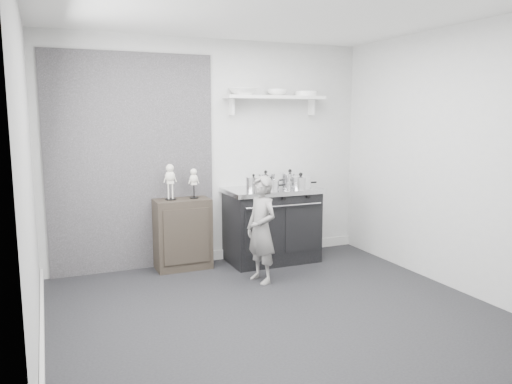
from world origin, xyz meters
TOP-DOWN VIEW (x-y plane):
  - ground at (0.00, 0.00)m, footprint 4.00×4.00m
  - room_shell at (-0.09, 0.15)m, footprint 4.02×3.62m
  - wall_shelf at (0.80, 1.68)m, footprint 1.30×0.26m
  - stove at (0.67, 1.48)m, footprint 1.14×0.71m
  - side_cabinet at (-0.43, 1.61)m, footprint 0.64×0.37m
  - child at (0.23, 0.80)m, footprint 0.37×0.48m
  - pot_front_left at (0.38, 1.37)m, footprint 0.28×0.19m
  - pot_back_left at (0.63, 1.57)m, footprint 0.32×0.24m
  - pot_back_right at (0.96, 1.57)m, footprint 0.35×0.26m
  - pot_front_right at (0.97, 1.29)m, footprint 0.35×0.26m
  - pot_front_center at (0.58, 1.32)m, footprint 0.29×0.20m
  - skeleton_full at (-0.56, 1.61)m, footprint 0.13×0.09m
  - skeleton_torso at (-0.28, 1.61)m, footprint 0.11×0.07m
  - bowl_large at (0.37, 1.67)m, footprint 0.33×0.33m
  - bowl_small at (0.83, 1.67)m, footprint 0.25×0.25m
  - plate_stack at (1.23, 1.67)m, footprint 0.28×0.28m

SIDE VIEW (x-z plane):
  - ground at x=0.00m, z-range 0.00..0.00m
  - side_cabinet at x=-0.43m, z-range 0.00..0.83m
  - stove at x=0.67m, z-range 0.00..0.92m
  - child at x=0.23m, z-range 0.00..1.16m
  - pot_front_center at x=0.58m, z-range 0.90..1.06m
  - pot_front_right at x=0.97m, z-range 0.89..1.09m
  - pot_front_left at x=0.38m, z-range 0.90..1.10m
  - pot_back_right at x=0.96m, z-range 0.89..1.11m
  - pot_back_left at x=0.63m, z-range 0.90..1.11m
  - skeleton_torso at x=-0.28m, z-range 0.83..1.24m
  - skeleton_full at x=-0.56m, z-range 0.83..1.31m
  - room_shell at x=-0.09m, z-range 0.28..2.99m
  - wall_shelf at x=0.80m, z-range 1.89..2.13m
  - plate_stack at x=1.23m, z-range 2.04..2.10m
  - bowl_small at x=0.83m, z-range 2.04..2.12m
  - bowl_large at x=0.37m, z-range 2.04..2.12m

